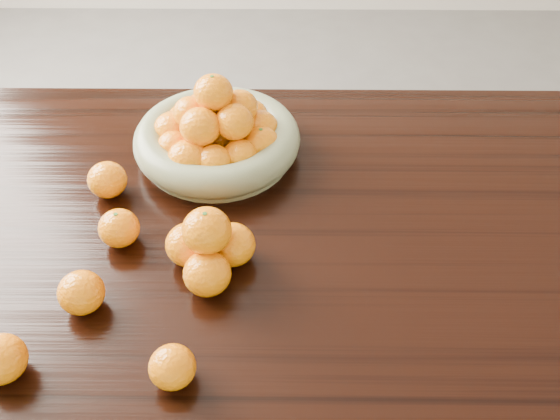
{
  "coord_description": "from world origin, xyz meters",
  "views": [
    {
      "loc": [
        0.04,
        -0.83,
        1.6
      ],
      "look_at": [
        0.03,
        -0.02,
        0.83
      ],
      "focal_mm": 40.0,
      "sensor_mm": 36.0,
      "label": 1
    }
  ],
  "objects_px": {
    "orange_pyramid": "(209,248)",
    "loose_orange_0": "(119,228)",
    "dining_table": "(266,264)",
    "fruit_bowl": "(217,134)"
  },
  "relations": [
    {
      "from": "dining_table",
      "to": "fruit_bowl",
      "type": "distance_m",
      "value": 0.3
    },
    {
      "from": "dining_table",
      "to": "orange_pyramid",
      "type": "relative_size",
      "value": 12.41
    },
    {
      "from": "orange_pyramid",
      "to": "loose_orange_0",
      "type": "relative_size",
      "value": 2.12
    },
    {
      "from": "orange_pyramid",
      "to": "fruit_bowl",
      "type": "bearing_deg",
      "value": 92.27
    },
    {
      "from": "dining_table",
      "to": "orange_pyramid",
      "type": "height_order",
      "value": "orange_pyramid"
    },
    {
      "from": "orange_pyramid",
      "to": "dining_table",
      "type": "bearing_deg",
      "value": 43.42
    },
    {
      "from": "dining_table",
      "to": "fruit_bowl",
      "type": "xyz_separation_m",
      "value": [
        -0.11,
        0.24,
        0.14
      ]
    },
    {
      "from": "fruit_bowl",
      "to": "loose_orange_0",
      "type": "bearing_deg",
      "value": -121.1
    },
    {
      "from": "dining_table",
      "to": "loose_orange_0",
      "type": "distance_m",
      "value": 0.3
    },
    {
      "from": "dining_table",
      "to": "loose_orange_0",
      "type": "relative_size",
      "value": 26.3
    }
  ]
}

